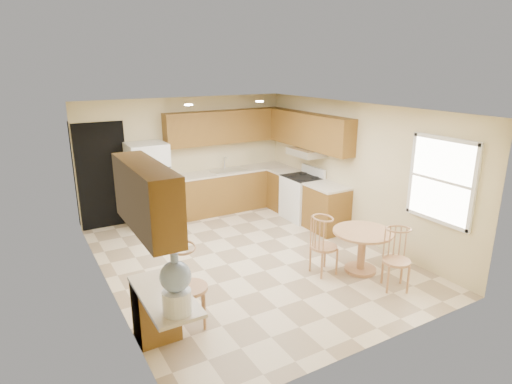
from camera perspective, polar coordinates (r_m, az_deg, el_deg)
floor at (r=7.30m, az=-0.89°, el=-8.88°), size 5.50×5.50×0.00m
ceiling at (r=6.61m, az=-0.99°, el=11.06°), size 4.50×5.50×0.02m
wall_back at (r=9.28m, az=-9.25°, el=4.67°), size 4.50×0.02×2.50m
wall_front at (r=4.78m, az=15.46°, el=-7.38°), size 4.50×0.02×2.50m
wall_left at (r=6.13m, az=-19.65°, el=-2.36°), size 0.02×5.50×2.50m
wall_right at (r=8.14m, az=13.05°, el=2.77°), size 0.02×5.50×2.50m
doorway at (r=8.86m, az=-19.76°, el=1.99°), size 0.90×0.02×2.10m
base_cab_back at (r=9.55m, az=-3.48°, el=0.15°), size 2.75×0.60×0.87m
counter_back at (r=9.43m, az=-3.53°, el=2.81°), size 2.75×0.63×0.04m
base_cab_right_a at (r=9.58m, az=3.89°, el=0.19°), size 0.60×0.59×0.87m
counter_right_a at (r=9.46m, az=3.94°, el=2.84°), size 0.63×0.59×0.04m
base_cab_right_b at (r=8.47m, az=9.37°, el=-2.23°), size 0.60×0.80×0.87m
counter_right_b at (r=8.33m, az=9.51°, el=0.73°), size 0.63×0.80×0.04m
upper_cab_back at (r=9.37m, az=-4.00°, el=8.69°), size 2.75×0.33×0.70m
upper_cab_right at (r=8.83m, az=7.15°, el=8.11°), size 0.33×2.42×0.70m
upper_cab_left at (r=4.49m, az=-14.41°, el=-0.67°), size 0.33×1.40×0.70m
sink at (r=9.42m, az=-3.66°, el=2.92°), size 0.78×0.44×0.01m
range_hood at (r=8.83m, az=6.73°, el=5.29°), size 0.50×0.76×0.14m
desk_pedestal at (r=5.37m, az=-13.19°, el=-15.08°), size 0.48×0.42×0.72m
desk_top at (r=4.86m, az=-12.13°, el=-13.31°), size 0.50×1.20×0.04m
window at (r=6.88m, az=23.50°, el=1.41°), size 0.06×1.12×1.30m
can_light_a at (r=7.49m, az=-8.98°, el=11.41°), size 0.14×0.14×0.02m
can_light_b at (r=8.10m, az=0.49°, el=11.99°), size 0.14×0.14×0.02m
refrigerator at (r=8.77m, az=-14.10°, el=0.92°), size 0.74×0.72×1.68m
stove at (r=9.02m, az=6.14°, el=-0.68°), size 0.65×0.76×1.09m
dining_table at (r=6.91m, az=13.95°, el=-6.87°), size 0.92×0.92×0.68m
chair_table_a at (r=6.62m, az=9.59°, el=-6.52°), size 0.41×0.53×0.93m
chair_table_b at (r=6.44m, az=18.89°, el=-8.03°), size 0.40×0.46×0.91m
chair_desk at (r=5.32m, az=-8.55°, el=-11.67°), size 0.46×0.60×1.04m
water_crock at (r=4.36m, az=-10.61°, el=-12.27°), size 0.31×0.31×0.64m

